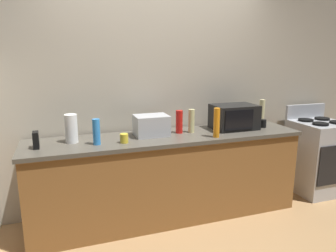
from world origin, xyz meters
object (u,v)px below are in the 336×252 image
(microwave, at_px, (234,117))
(mug_black, at_px, (263,123))
(bottle_spray_cleaner, at_px, (96,132))
(bottle_hot_sauce, at_px, (179,122))
(bottle_hand_soap, at_px, (262,111))
(cordless_phone, at_px, (36,140))
(paper_towel_roll, at_px, (71,129))
(toaster_oven, at_px, (151,125))
(bottle_vinegar, at_px, (191,121))
(mug_yellow, at_px, (124,138))
(stove_range, at_px, (318,156))
(bottle_dish_soap, at_px, (217,123))

(microwave, height_order, mug_black, microwave)
(microwave, relative_size, mug_black, 5.26)
(microwave, xyz_separation_m, bottle_spray_cleaner, (-1.53, -0.15, -0.01))
(bottle_hot_sauce, bearing_deg, bottle_hand_soap, 8.05)
(cordless_phone, xyz_separation_m, mug_black, (2.39, 0.04, -0.03))
(paper_towel_roll, relative_size, mug_black, 2.96)
(microwave, distance_m, toaster_oven, 0.96)
(toaster_oven, bearing_deg, bottle_vinegar, -1.96)
(toaster_oven, distance_m, mug_yellow, 0.37)
(mug_yellow, bearing_deg, toaster_oven, 29.59)
(bottle_vinegar, xyz_separation_m, mug_black, (0.86, -0.05, -0.08))
(stove_range, bearing_deg, bottle_vinegar, 178.50)
(stove_range, height_order, mug_yellow, stove_range)
(microwave, height_order, bottle_hot_sauce, microwave)
(cordless_phone, bearing_deg, bottle_hand_soap, 4.83)
(microwave, height_order, paper_towel_roll, same)
(bottle_vinegar, bearing_deg, bottle_spray_cleaner, -171.88)
(toaster_oven, distance_m, bottle_dish_soap, 0.66)
(bottle_vinegar, distance_m, bottle_hand_soap, 1.02)
(stove_range, distance_m, mug_yellow, 2.53)
(bottle_spray_cleaner, height_order, bottle_vinegar, bottle_vinegar)
(stove_range, distance_m, toaster_oven, 2.23)
(bottle_hot_sauce, height_order, mug_black, bottle_hot_sauce)
(mug_yellow, bearing_deg, microwave, 7.57)
(bottle_hot_sauce, height_order, mug_yellow, bottle_hot_sauce)
(paper_towel_roll, relative_size, bottle_hot_sauce, 1.11)
(microwave, height_order, mug_yellow, microwave)
(stove_range, bearing_deg, mug_yellow, -177.19)
(toaster_oven, relative_size, paper_towel_roll, 1.26)
(microwave, bearing_deg, cordless_phone, -177.47)
(mug_black, bearing_deg, bottle_hand_soap, 58.23)
(bottle_dish_soap, bearing_deg, toaster_oven, 154.81)
(bottle_vinegar, distance_m, mug_black, 0.87)
(cordless_phone, bearing_deg, toaster_oven, 4.23)
(stove_range, height_order, cordless_phone, stove_range)
(toaster_oven, height_order, paper_towel_roll, paper_towel_roll)
(mug_yellow, bearing_deg, paper_towel_roll, 159.66)
(bottle_hot_sauce, xyz_separation_m, mug_yellow, (-0.63, -0.18, -0.08))
(cordless_phone, relative_size, bottle_hot_sauce, 0.62)
(bottle_hot_sauce, bearing_deg, cordless_phone, -175.71)
(toaster_oven, xyz_separation_m, bottle_dish_soap, (0.60, -0.28, 0.04))
(bottle_dish_soap, bearing_deg, cordless_phone, 173.99)
(bottle_hand_soap, bearing_deg, toaster_oven, -173.56)
(bottle_hand_soap, xyz_separation_m, mug_black, (-0.14, -0.23, -0.09))
(stove_range, bearing_deg, paper_towel_roll, 179.02)
(bottle_spray_cleaner, relative_size, mug_black, 2.64)
(bottle_spray_cleaner, height_order, bottle_hand_soap, bottle_hand_soap)
(bottle_vinegar, bearing_deg, bottle_hand_soap, 10.04)
(bottle_vinegar, height_order, bottle_hand_soap, bottle_hand_soap)
(bottle_dish_soap, relative_size, bottle_vinegar, 1.19)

